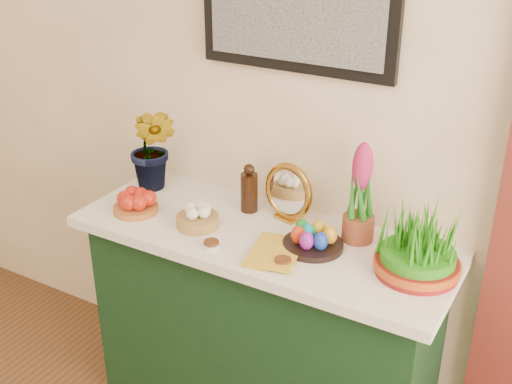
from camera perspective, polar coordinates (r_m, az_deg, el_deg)
sideboard at (r=2.59m, az=0.57°, el=-12.56°), size 1.30×0.45×0.85m
tablecloth at (r=2.34m, az=0.61°, el=-3.96°), size 1.40×0.55×0.04m
hyacinth_green at (r=2.60m, az=-9.21°, el=5.05°), size 0.26×0.23×0.47m
apple_bowl at (r=2.49m, az=-10.68°, el=-0.98°), size 0.19×0.19×0.09m
garlic_basket at (r=2.36m, az=-5.24°, el=-2.25°), size 0.16×0.16×0.09m
vinegar_cruet at (r=2.44m, az=-0.61°, el=0.16°), size 0.07×0.07×0.19m
mirror at (r=2.38m, az=2.89°, el=-0.05°), size 0.23×0.10×0.22m
book at (r=2.20m, az=-0.34°, el=-4.99°), size 0.19×0.24×0.03m
spice_dish_left at (r=2.23m, az=-3.99°, el=-4.70°), size 0.07×0.07×0.03m
spice_dish_right at (r=2.12m, az=2.41°, el=-6.31°), size 0.07×0.07×0.03m
egg_plate at (r=2.22m, az=5.03°, el=-4.20°), size 0.25×0.25×0.09m
hyacinth_pink at (r=2.23m, az=9.26°, el=-0.48°), size 0.11×0.11×0.37m
wheatgrass_sabzeh at (r=2.11m, az=14.28°, el=-4.72°), size 0.28×0.28×0.23m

